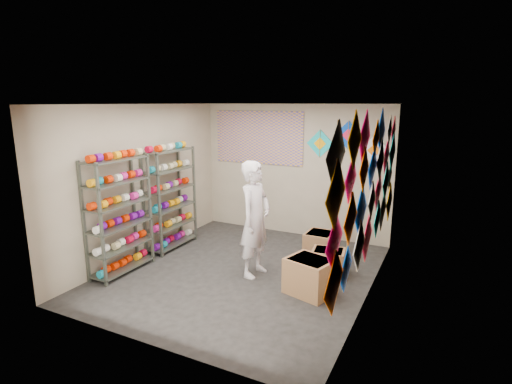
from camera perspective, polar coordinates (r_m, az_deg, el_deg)
The scene contains 12 objects.
ground at distance 6.70m, azimuth -1.94°, elevation -11.34°, with size 4.50×4.50×0.00m, color black.
room_walls at distance 6.21m, azimuth -2.06°, elevation 2.65°, with size 4.50×4.50×4.50m.
shelf_rack_front at distance 6.76m, azimuth -18.98°, elevation -3.26°, with size 0.40×1.10×1.90m, color #4C5147.
shelf_rack_back at distance 7.69m, azimuth -12.15°, elevation -0.96°, with size 0.40×1.10×1.90m, color #4C5147.
string_spools at distance 7.19m, azimuth -15.39°, elevation -1.31°, with size 0.12×2.36×0.12m.
kite_wall_display at distance 5.56m, azimuth 16.13°, elevation 0.60°, with size 0.05×4.40×2.11m.
back_wall_kites at distance 7.87m, azimuth 12.98°, elevation 6.79°, with size 1.62×0.02×0.83m.
poster at distance 8.50m, azimuth 0.34°, elevation 7.79°, with size 2.00×0.01×1.10m, color #514495.
shopkeeper at distance 6.31m, azimuth -0.13°, elevation -3.89°, with size 0.49×0.71×1.85m, color silver.
carton_a at distance 5.97m, azimuth 7.71°, elevation -11.82°, with size 0.63×0.53×0.53m, color brown.
carton_b at distance 6.63m, azimuth 10.27°, elevation -9.85°, with size 0.51×0.42×0.42m, color brown.
carton_c at distance 7.32m, azimuth 9.07°, elevation -7.45°, with size 0.48×0.52×0.46m, color brown.
Camera 1 is at (2.91, -5.38, 2.73)m, focal length 28.00 mm.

